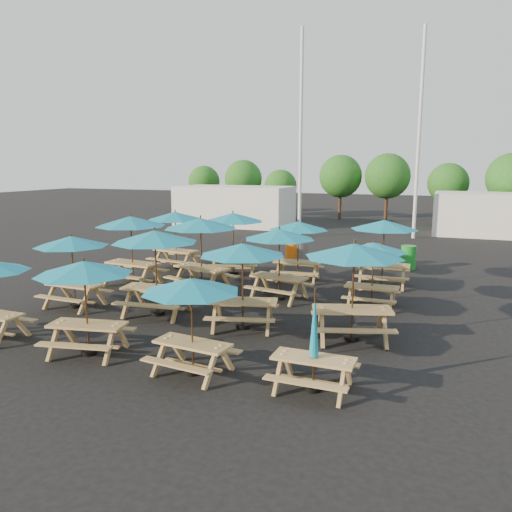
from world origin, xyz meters
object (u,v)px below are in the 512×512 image
at_px(waste_bin_2, 373,255).
at_px(waste_bin_3, 408,257).
at_px(picnic_unit_14, 374,250).
at_px(picnic_unit_3, 175,219).
at_px(picnic_unit_1, 72,245).
at_px(waste_bin_0, 292,251).
at_px(picnic_unit_9, 243,254).
at_px(picnic_unit_2, 131,225).
at_px(picnic_unit_8, 191,290).
at_px(picnic_unit_6, 201,227).
at_px(picnic_unit_11, 298,229).
at_px(picnic_unit_10, 279,238).
at_px(picnic_unit_7, 233,220).
at_px(picnic_unit_4, 84,272).
at_px(picnic_unit_5, 155,241).
at_px(picnic_unit_15, 384,228).
at_px(picnic_unit_13, 354,255).
at_px(waste_bin_1, 301,251).

relative_size(waste_bin_2, waste_bin_3, 1.00).
bearing_deg(picnic_unit_14, picnic_unit_3, 161.60).
bearing_deg(picnic_unit_1, picnic_unit_14, 23.17).
bearing_deg(waste_bin_0, picnic_unit_9, -81.01).
xyz_separation_m(picnic_unit_2, waste_bin_0, (4.08, 6.40, -1.73)).
bearing_deg(picnic_unit_8, picnic_unit_6, 122.17).
bearing_deg(picnic_unit_11, picnic_unit_10, -91.07).
bearing_deg(picnic_unit_7, picnic_unit_4, -107.90).
xyz_separation_m(picnic_unit_1, picnic_unit_11, (5.37, 5.89, 0.03)).
distance_m(picnic_unit_3, picnic_unit_8, 10.92).
bearing_deg(picnic_unit_8, waste_bin_0, 104.04).
bearing_deg(waste_bin_2, picnic_unit_10, -107.84).
height_order(picnic_unit_5, waste_bin_2, picnic_unit_5).
xyz_separation_m(picnic_unit_2, picnic_unit_10, (5.55, 0.06, -0.19)).
xyz_separation_m(picnic_unit_6, picnic_unit_15, (5.75, 2.95, -0.12)).
xyz_separation_m(picnic_unit_4, picnic_unit_5, (-0.18, 3.22, 0.25)).
relative_size(picnic_unit_8, picnic_unit_13, 0.74).
relative_size(picnic_unit_3, waste_bin_0, 2.75).
xyz_separation_m(picnic_unit_13, picnic_unit_15, (-0.00, 6.03, -0.04)).
relative_size(picnic_unit_6, picnic_unit_11, 1.31).
height_order(picnic_unit_1, waste_bin_1, picnic_unit_1).
distance_m(picnic_unit_2, waste_bin_2, 10.22).
bearing_deg(picnic_unit_8, picnic_unit_2, 139.50).
bearing_deg(picnic_unit_11, picnic_unit_15, 0.35).
height_order(picnic_unit_7, picnic_unit_10, picnic_unit_7).
relative_size(picnic_unit_10, waste_bin_1, 2.73).
distance_m(picnic_unit_4, picnic_unit_10, 6.64).
distance_m(picnic_unit_5, picnic_unit_8, 4.46).
bearing_deg(picnic_unit_13, waste_bin_2, 77.18).
bearing_deg(picnic_unit_3, picnic_unit_10, -20.50).
relative_size(picnic_unit_3, picnic_unit_4, 1.06).
relative_size(picnic_unit_1, waste_bin_2, 2.32).
relative_size(picnic_unit_3, waste_bin_3, 2.75).
bearing_deg(picnic_unit_6, picnic_unit_10, 15.15).
bearing_deg(picnic_unit_14, picnic_unit_1, -158.45).
bearing_deg(picnic_unit_7, picnic_unit_11, -24.40).
bearing_deg(picnic_unit_11, picnic_unit_2, -156.95).
xyz_separation_m(picnic_unit_11, waste_bin_1, (-0.90, 3.66, -1.49)).
bearing_deg(picnic_unit_14, picnic_unit_9, -131.44).
xyz_separation_m(picnic_unit_4, picnic_unit_6, (-0.26, 6.21, 0.30)).
height_order(picnic_unit_10, picnic_unit_15, picnic_unit_15).
bearing_deg(waste_bin_0, waste_bin_2, 2.49).
xyz_separation_m(picnic_unit_6, picnic_unit_7, (-0.06, 2.89, -0.07)).
relative_size(picnic_unit_11, waste_bin_1, 2.45).
bearing_deg(picnic_unit_1, picnic_unit_3, 92.38).
xyz_separation_m(picnic_unit_5, picnic_unit_10, (2.77, 2.89, -0.16)).
bearing_deg(picnic_unit_15, picnic_unit_8, -109.56).
height_order(picnic_unit_9, picnic_unit_13, picnic_unit_13).
height_order(waste_bin_0, waste_bin_2, same).
bearing_deg(waste_bin_2, picnic_unit_3, -155.93).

